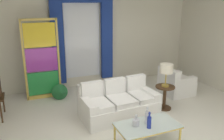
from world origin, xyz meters
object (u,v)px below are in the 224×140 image
bottle_crystal_tall (149,122)px  peacock_figurine (60,93)px  stained_glass_divider (42,61)px  armchair_white (175,85)px  coffee_table (147,126)px  bottle_blue_decanter (147,117)px  couch_white_long (118,103)px  bottle_amber_squat (136,122)px  table_lamp_brass (166,69)px  round_side_table (165,95)px

bottle_crystal_tall → peacock_figurine: 3.03m
stained_glass_divider → armchair_white: bearing=-18.1°
coffee_table → peacock_figurine: peacock_figurine is taller
peacock_figurine → bottle_blue_decanter: bearing=-66.9°
couch_white_long → bottle_crystal_tall: bearing=-90.6°
bottle_crystal_tall → peacock_figurine: bottle_crystal_tall is taller
coffee_table → stained_glass_divider: size_ratio=0.53×
stained_glass_divider → couch_white_long: bearing=-49.6°
bottle_blue_decanter → bottle_crystal_tall: size_ratio=1.07×
couch_white_long → bottle_crystal_tall: size_ratio=5.65×
bottle_amber_squat → table_lamp_brass: 1.90m
armchair_white → bottle_blue_decanter: bearing=-138.0°
couch_white_long → coffee_table: size_ratio=1.54×
bottle_amber_squat → couch_white_long: bearing=81.3°
peacock_figurine → table_lamp_brass: (2.33, -1.51, 0.81)m
couch_white_long → coffee_table: bearing=-88.8°
bottle_crystal_tall → peacock_figurine: size_ratio=0.53×
stained_glass_divider → bottle_amber_squat: bearing=-66.8°
bottle_blue_decanter → stained_glass_divider: size_ratio=0.15×
bottle_crystal_tall → bottle_amber_squat: 0.25m
bottle_blue_decanter → couch_white_long: bearing=91.6°
bottle_amber_squat → bottle_blue_decanter: bearing=-0.7°
stained_glass_divider → table_lamp_brass: bearing=-34.6°
bottle_amber_squat → peacock_figurine: bearing=108.9°
couch_white_long → coffee_table: 1.31m
stained_glass_divider → table_lamp_brass: 3.29m
bottle_crystal_tall → bottle_amber_squat: (-0.18, 0.16, -0.05)m
stained_glass_divider → peacock_figurine: 0.99m
peacock_figurine → round_side_table: (2.33, -1.51, 0.14)m
coffee_table → couch_white_long: bearing=91.2°
bottle_amber_squat → round_side_table: (1.42, 1.14, -0.13)m
bottle_amber_squat → round_side_table: size_ratio=0.38×
couch_white_long → round_side_table: 1.24m
couch_white_long → round_side_table: size_ratio=3.02×
armchair_white → table_lamp_brass: bearing=-140.3°
stained_glass_divider → bottle_blue_decanter: bearing=-63.3°
coffee_table → armchair_white: 2.79m
couch_white_long → bottle_crystal_tall: 1.44m
couch_white_long → armchair_white: couch_white_long is taller
stained_glass_divider → round_side_table: (2.71, -1.87, -0.70)m
stained_glass_divider → peacock_figurine: bearing=-43.0°
round_side_table → table_lamp_brass: table_lamp_brass is taller
peacock_figurine → round_side_table: bearing=-33.0°
coffee_table → bottle_blue_decanter: size_ratio=3.43×
couch_white_long → bottle_amber_squat: size_ratio=8.04×
stained_glass_divider → peacock_figurine: (0.38, -0.36, -0.84)m
armchair_white → round_side_table: 1.11m
coffee_table → table_lamp_brass: (1.20, 1.18, 0.66)m
bottle_crystal_tall → round_side_table: 1.81m
round_side_table → stained_glass_divider: bearing=145.4°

